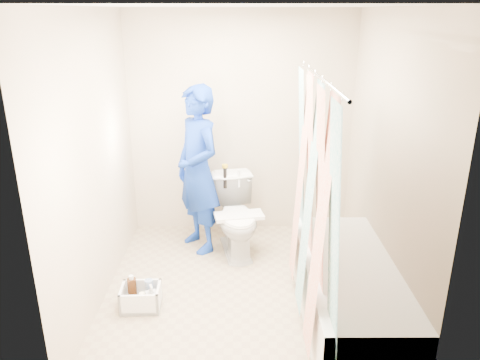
{
  "coord_description": "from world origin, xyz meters",
  "views": [
    {
      "loc": [
        -0.02,
        -3.64,
        2.37
      ],
      "look_at": [
        -0.01,
        0.25,
        0.96
      ],
      "focal_mm": 35.0,
      "sensor_mm": 36.0,
      "label": 1
    }
  ],
  "objects_px": {
    "toilet": "(237,217)",
    "bathtub": "(348,289)",
    "plumber": "(198,170)",
    "cleaning_caddy": "(142,298)"
  },
  "relations": [
    {
      "from": "toilet",
      "to": "bathtub",
      "type": "bearing_deg",
      "value": -62.31
    },
    {
      "from": "toilet",
      "to": "plumber",
      "type": "xyz_separation_m",
      "value": [
        -0.39,
        0.1,
        0.47
      ]
    },
    {
      "from": "bathtub",
      "to": "plumber",
      "type": "bearing_deg",
      "value": 136.13
    },
    {
      "from": "plumber",
      "to": "toilet",
      "type": "bearing_deg",
      "value": 40.94
    },
    {
      "from": "bathtub",
      "to": "toilet",
      "type": "bearing_deg",
      "value": 128.31
    },
    {
      "from": "plumber",
      "to": "cleaning_caddy",
      "type": "relative_size",
      "value": 5.1
    },
    {
      "from": "bathtub",
      "to": "toilet",
      "type": "distance_m",
      "value": 1.45
    },
    {
      "from": "plumber",
      "to": "cleaning_caddy",
      "type": "xyz_separation_m",
      "value": [
        -0.4,
        -1.09,
        -0.76
      ]
    },
    {
      "from": "toilet",
      "to": "plumber",
      "type": "bearing_deg",
      "value": 154.61
    },
    {
      "from": "cleaning_caddy",
      "to": "plumber",
      "type": "bearing_deg",
      "value": 67.32
    }
  ]
}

